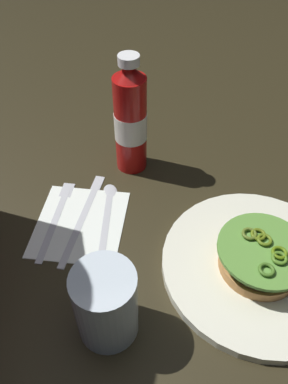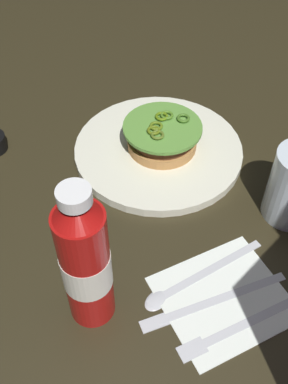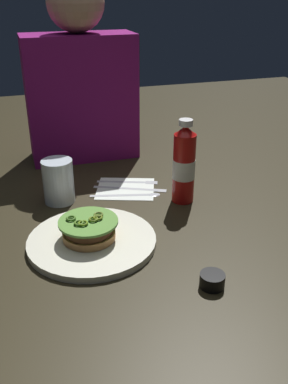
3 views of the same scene
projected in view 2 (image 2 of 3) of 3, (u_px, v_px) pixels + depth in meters
name	position (u px, v px, depth m)	size (l,w,h in m)	color
ground_plane	(152.00, 187.00, 0.75)	(3.00, 3.00, 0.00)	black
dinner_plate	(158.00, 150.00, 0.80)	(0.30, 0.30, 0.02)	silver
burger_sandwich	(162.00, 136.00, 0.78)	(0.14, 0.14, 0.05)	#BF8247
ketchup_bottle	(86.00, 263.00, 0.53)	(0.06, 0.06, 0.23)	#AB110F
napkin	(223.00, 298.00, 0.61)	(0.17, 0.15, 0.00)	white
spoon_utensil	(189.00, 281.00, 0.63)	(0.20, 0.06, 0.00)	silver
butter_knife	(206.00, 303.00, 0.60)	(0.20, 0.11, 0.00)	silver
fork_utensil	(231.00, 330.00, 0.58)	(0.18, 0.08, 0.00)	silver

